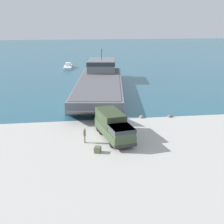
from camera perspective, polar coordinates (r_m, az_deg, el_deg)
The scene contains 9 objects.
ground_plane at distance 39.27m, azimuth -1.05°, elevation -3.72°, with size 240.00×240.00×0.00m, color #B7B5AD.
water_surface at distance 132.48m, azimuth -6.25°, elevation 10.64°, with size 240.00×180.00×0.01m, color #285B70.
landing_craft at distance 64.37m, azimuth -2.21°, elevation 5.90°, with size 13.49×38.74×7.13m.
military_truck at distance 36.89m, azimuth 0.30°, elevation -2.51°, with size 3.94×8.36×2.99m.
soldier_on_ramp at distance 35.82m, azimuth -5.03°, elevation -4.07°, with size 0.29×0.46×1.78m.
moored_boat_a at distance 91.88m, azimuth -8.02°, elevation 8.26°, with size 2.71×8.46×1.52m.
cargo_crate at distance 33.46m, azimuth -2.64°, elevation -6.88°, with size 0.64×0.77×0.64m, color #566042.
shoreline_rock_a at distance 45.13m, azimuth 5.43°, elevation -1.05°, with size 0.75×0.75×0.75m, color gray.
shoreline_rock_b at distance 46.07m, azimuth 10.54°, elevation -0.89°, with size 0.73×0.73×0.73m, color #66605B.
Camera 1 is at (-4.49, -36.54, 13.67)m, focal length 50.00 mm.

